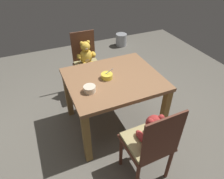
# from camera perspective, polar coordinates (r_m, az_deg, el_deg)

# --- Properties ---
(ground_plane) EXTENTS (5.20, 5.20, 0.04)m
(ground_plane) POSITION_cam_1_polar(r_m,az_deg,el_deg) (2.78, 0.42, -9.49)
(ground_plane) COLOR #605C52
(dining_table) EXTENTS (1.06, 0.90, 0.72)m
(dining_table) POSITION_cam_1_polar(r_m,az_deg,el_deg) (2.36, 0.48, 1.04)
(dining_table) COLOR brown
(dining_table) RESTS_ON ground_plane
(teddy_chair_near_front) EXTENTS (0.43, 0.40, 0.95)m
(teddy_chair_near_front) POSITION_cam_1_polar(r_m,az_deg,el_deg) (1.89, 10.87, -13.43)
(teddy_chair_near_front) COLOR #582F21
(teddy_chair_near_front) RESTS_ON ground_plane
(teddy_chair_far_center) EXTENTS (0.39, 0.41, 0.94)m
(teddy_chair_far_center) POSITION_cam_1_polar(r_m,az_deg,el_deg) (3.01, -7.13, 8.23)
(teddy_chair_far_center) COLOR brown
(teddy_chair_far_center) RESTS_ON ground_plane
(porridge_bowl_yellow_center) EXTENTS (0.14, 0.13, 0.12)m
(porridge_bowl_yellow_center) POSITION_cam_1_polar(r_m,az_deg,el_deg) (2.28, -1.46, 3.85)
(porridge_bowl_yellow_center) COLOR yellow
(porridge_bowl_yellow_center) RESTS_ON dining_table
(porridge_bowl_cream_near_left) EXTENTS (0.13, 0.13, 0.06)m
(porridge_bowl_cream_near_left) POSITION_cam_1_polar(r_m,az_deg,el_deg) (2.09, -6.32, 0.21)
(porridge_bowl_cream_near_left) COLOR beige
(porridge_bowl_cream_near_left) RESTS_ON dining_table
(metal_pail) EXTENTS (0.24, 0.24, 0.27)m
(metal_pail) POSITION_cam_1_polar(r_m,az_deg,el_deg) (4.73, 2.61, 13.82)
(metal_pail) COLOR #93969B
(metal_pail) RESTS_ON ground_plane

